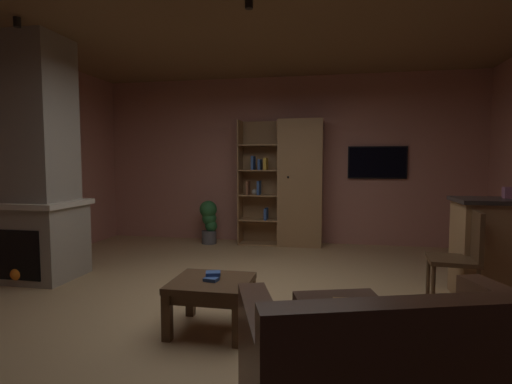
# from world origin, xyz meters

# --- Properties ---
(floor) EXTENTS (6.29, 6.09, 0.02)m
(floor) POSITION_xyz_m (0.00, 0.00, -0.01)
(floor) COLOR tan
(floor) RESTS_ON ground
(wall_back) EXTENTS (6.41, 0.06, 2.77)m
(wall_back) POSITION_xyz_m (0.00, 3.08, 1.39)
(wall_back) COLOR #AD7060
(wall_back) RESTS_ON ground
(ceiling) EXTENTS (6.29, 6.09, 0.02)m
(ceiling) POSITION_xyz_m (0.00, 0.00, 2.78)
(ceiling) COLOR brown
(window_pane_back) EXTENTS (0.56, 0.01, 0.84)m
(window_pane_back) POSITION_xyz_m (-0.31, 3.04, 1.27)
(window_pane_back) COLOR white
(stone_fireplace) EXTENTS (0.96, 0.82, 2.77)m
(stone_fireplace) POSITION_xyz_m (-2.59, 0.39, 1.25)
(stone_fireplace) COLOR gray
(stone_fireplace) RESTS_ON ground
(bookshelf_cabinet) EXTENTS (1.36, 0.41, 2.04)m
(bookshelf_cabinet) POSITION_xyz_m (0.18, 2.80, 1.01)
(bookshelf_cabinet) COLOR #997047
(bookshelf_cabinet) RESTS_ON ground
(tissue_box) EXTENTS (0.13, 0.13, 0.11)m
(tissue_box) POSITION_xyz_m (2.51, 0.67, 1.06)
(tissue_box) COLOR #995972
(tissue_box) RESTS_ON kitchen_bar_counter
(coffee_table) EXTENTS (0.63, 0.59, 0.41)m
(coffee_table) POSITION_xyz_m (-0.17, -0.62, 0.33)
(coffee_table) COLOR #4C331E
(coffee_table) RESTS_ON ground
(table_book_0) EXTENTS (0.12, 0.11, 0.03)m
(table_book_0) POSITION_xyz_m (-0.16, -0.65, 0.43)
(table_book_0) COLOR #2D4C8C
(table_book_0) RESTS_ON coffee_table
(table_book_1) EXTENTS (0.14, 0.13, 0.03)m
(table_book_1) POSITION_xyz_m (-0.17, -0.58, 0.45)
(table_book_1) COLOR #2D4C8C
(table_book_1) RESTS_ON coffee_table
(dining_chair) EXTENTS (0.46, 0.46, 0.92)m
(dining_chair) POSITION_xyz_m (1.96, 0.22, 0.53)
(dining_chair) COLOR #4C331E
(dining_chair) RESTS_ON ground
(potted_floor_plant) EXTENTS (0.29, 0.29, 0.72)m
(potted_floor_plant) POSITION_xyz_m (-1.23, 2.67, 0.40)
(potted_floor_plant) COLOR #4C4C51
(potted_floor_plant) RESTS_ON ground
(wall_mounted_tv) EXTENTS (0.92, 0.06, 0.52)m
(wall_mounted_tv) POSITION_xyz_m (1.49, 3.01, 1.35)
(wall_mounted_tv) COLOR black
(track_light_spot_0) EXTENTS (0.07, 0.07, 0.09)m
(track_light_spot_0) POSITION_xyz_m (-2.23, -0.20, 2.70)
(track_light_spot_0) COLOR black
(track_light_spot_1) EXTENTS (0.07, 0.07, 0.09)m
(track_light_spot_1) POSITION_xyz_m (0.06, -0.23, 2.70)
(track_light_spot_1) COLOR black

